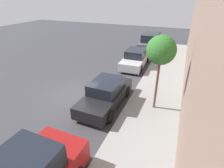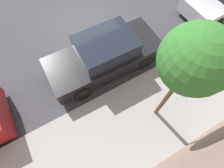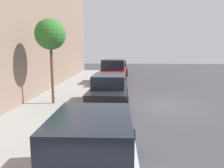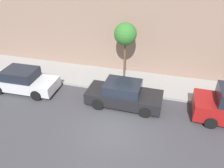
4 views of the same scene
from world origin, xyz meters
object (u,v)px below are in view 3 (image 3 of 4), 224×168
object	(u,v)px
parked_sedan_fourth	(92,153)
street_tree	(50,35)
parked_sedan_nearest	(119,68)
parking_meter_near	(102,65)
parked_sedan_third	(109,90)
parked_suv_second	(114,72)

from	to	relation	value
parked_sedan_fourth	street_tree	bearing A→B (deg)	-65.33
parked_sedan_fourth	street_tree	size ratio (longest dim) A/B	1.11
parked_sedan_nearest	parking_meter_near	distance (m)	1.84
parked_sedan_third	parked_sedan_fourth	distance (m)	6.82
parked_suv_second	parked_sedan_third	bearing A→B (deg)	90.80
parked_sedan_fourth	parking_meter_near	world-z (taller)	parking_meter_near
parked_sedan_nearest	parked_suv_second	size ratio (longest dim) A/B	0.94
parking_meter_near	street_tree	size ratio (longest dim) A/B	0.35
street_tree	parked_suv_second	bearing A→B (deg)	-111.04
parked_suv_second	street_tree	distance (m)	7.88
parked_suv_second	parked_sedan_fourth	world-z (taller)	parked_suv_second
parked_sedan_third	street_tree	xyz separation A→B (m)	(2.77, 0.57, 2.76)
parked_sedan_nearest	parking_meter_near	bearing A→B (deg)	8.40
parking_meter_near	parked_sedan_third	bearing A→B (deg)	97.56
street_tree	parking_meter_near	bearing A→B (deg)	-94.97
parked_sedan_third	parked_sedan_fourth	bearing A→B (deg)	90.86
parked_suv_second	parking_meter_near	bearing A→B (deg)	-75.47
parking_meter_near	street_tree	bearing A→B (deg)	85.03
parked_sedan_third	parked_sedan_nearest	bearing A→B (deg)	-90.71
parked_sedan_nearest	parked_sedan_third	xyz separation A→B (m)	(0.16, 12.63, -0.00)
parked_sedan_fourth	parked_sedan_third	bearing A→B (deg)	-89.14
parked_sedan_third	street_tree	bearing A→B (deg)	11.71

